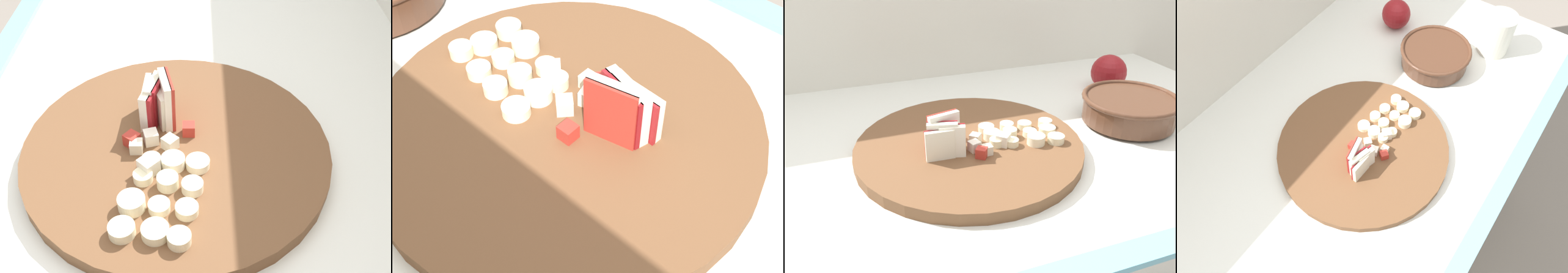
{
  "view_description": "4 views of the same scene",
  "coord_description": "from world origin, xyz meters",
  "views": [
    {
      "loc": [
        0.35,
        -0.01,
        1.28
      ],
      "look_at": [
        -0.03,
        -0.01,
        0.93
      ],
      "focal_mm": 41.94,
      "sensor_mm": 36.0,
      "label": 1
    },
    {
      "loc": [
        -0.32,
        0.22,
        1.28
      ],
      "look_at": [
        -0.11,
        -0.01,
        0.92
      ],
      "focal_mm": 50.89,
      "sensor_mm": 36.0,
      "label": 2
    },
    {
      "loc": [
        -0.25,
        -0.6,
        1.22
      ],
      "look_at": [
        -0.04,
        -0.03,
        0.89
      ],
      "focal_mm": 37.08,
      "sensor_mm": 36.0,
      "label": 3
    },
    {
      "loc": [
        -0.4,
        -0.3,
        1.58
      ],
      "look_at": [
        -0.04,
        -0.04,
        0.91
      ],
      "focal_mm": 33.6,
      "sensor_mm": 36.0,
      "label": 4
    }
  ],
  "objects": [
    {
      "name": "small_jar",
      "position": [
        0.4,
        -0.13,
        0.93
      ],
      "size": [
        0.08,
        0.08,
        0.11
      ],
      "primitive_type": "cylinder",
      "color": "beige",
      "rests_on": "tiled_countertop"
    },
    {
      "name": "apple_wedge_fan",
      "position": [
        -0.11,
        -0.06,
        0.92
      ],
      "size": [
        0.07,
        0.05,
        0.07
      ],
      "color": "maroon",
      "rests_on": "cutting_board"
    },
    {
      "name": "tile_backsplash",
      "position": [
        0.0,
        0.37,
        0.68
      ],
      "size": [
        2.4,
        0.04,
        1.37
      ],
      "primitive_type": "cube",
      "color": "silver",
      "rests_on": "ground"
    },
    {
      "name": "whole_apple",
      "position": [
        0.33,
        0.14,
        0.91
      ],
      "size": [
        0.08,
        0.08,
        0.08
      ],
      "primitive_type": "sphere",
      "color": "maroon",
      "rests_on": "tiled_countertop"
    },
    {
      "name": "cutting_board",
      "position": [
        -0.06,
        -0.03,
        0.88
      ],
      "size": [
        0.38,
        0.38,
        0.02
      ],
      "primitive_type": "cylinder",
      "color": "brown",
      "rests_on": "tiled_countertop"
    },
    {
      "name": "apple_dice_pile",
      "position": [
        -0.05,
        -0.06,
        0.9
      ],
      "size": [
        0.09,
        0.09,
        0.02
      ],
      "color": "#B22D23",
      "rests_on": "cutting_board"
    },
    {
      "name": "tiled_countertop",
      "position": [
        0.0,
        -0.0,
        0.44
      ],
      "size": [
        1.16,
        0.7,
        0.88
      ],
      "color": "silver",
      "rests_on": "ground"
    },
    {
      "name": "ceramic_bowl",
      "position": [
        0.26,
        -0.03,
        0.9
      ],
      "size": [
        0.18,
        0.18,
        0.06
      ],
      "color": "#4C2D1E",
      "rests_on": "tiled_countertop"
    },
    {
      "name": "banana_slice_rows",
      "position": [
        0.03,
        -0.05,
        0.9
      ],
      "size": [
        0.13,
        0.11,
        0.02
      ],
      "color": "beige",
      "rests_on": "cutting_board"
    },
    {
      "name": "ground",
      "position": [
        0.0,
        0.0,
        0.0
      ],
      "size": [
        10.0,
        10.0,
        0.0
      ],
      "primitive_type": "plane",
      "color": "gray"
    }
  ]
}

